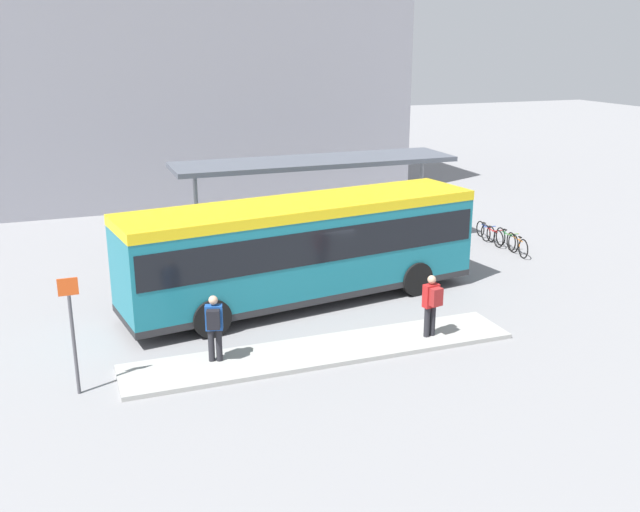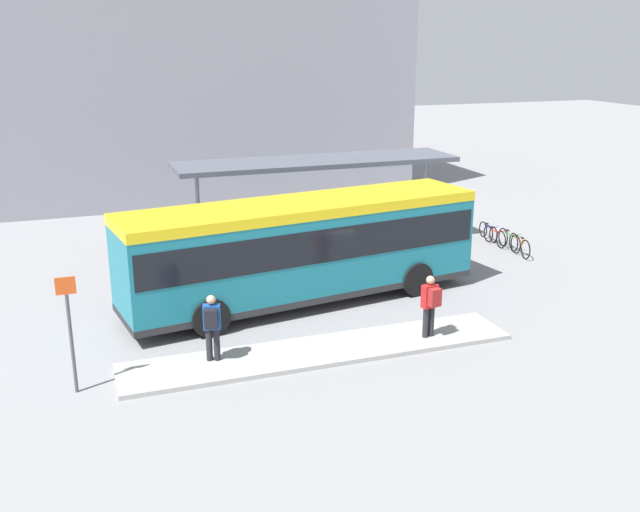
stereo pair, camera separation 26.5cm
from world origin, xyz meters
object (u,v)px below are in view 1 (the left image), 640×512
pedestrian_waiting (432,302)px  bicycle_orange (517,245)px  platform_sign (73,331)px  bicycle_blue (486,231)px  bicycle_red (492,236)px  pedestrian_companion (214,325)px  bicycle_green (507,240)px  potted_planter_near_shelter (267,256)px  city_bus (303,244)px

pedestrian_waiting → bicycle_orange: size_ratio=1.00×
pedestrian_waiting → bicycle_orange: 9.24m
platform_sign → bicycle_blue: bearing=26.8°
bicycle_orange → bicycle_red: bicycle_orange is taller
pedestrian_companion → bicycle_orange: size_ratio=1.00×
bicycle_red → bicycle_blue: bicycle_red is taller
bicycle_green → bicycle_blue: 1.52m
pedestrian_companion → bicycle_blue: bearing=-42.9°
bicycle_red → platform_sign: 17.59m
bicycle_orange → bicycle_red: size_ratio=1.05×
bicycle_blue → potted_planter_near_shelter: potted_planter_near_shelter is taller
potted_planter_near_shelter → bicycle_blue: bearing=7.3°
pedestrian_waiting → bicycle_red: (6.88, 7.52, -0.75)m
city_bus → platform_sign: bearing=-159.1°
bicycle_green → bicycle_blue: bearing=-175.1°
bicycle_red → bicycle_blue: size_ratio=1.07×
platform_sign → city_bus: bearing=29.5°
bicycle_orange → bicycle_red: 1.52m
city_bus → bicycle_green: bearing=8.1°
bicycle_blue → potted_planter_near_shelter: (-9.59, -1.22, 0.31)m
city_bus → platform_sign: 7.81m
bicycle_green → bicycle_red: bicycle_green is taller
pedestrian_companion → bicycle_orange: bearing=-50.7°
pedestrian_waiting → platform_sign: 9.05m
bicycle_red → potted_planter_near_shelter: potted_planter_near_shelter is taller
city_bus → pedestrian_waiting: 4.63m
pedestrian_waiting → bicycle_green: pedestrian_waiting is taller
potted_planter_near_shelter → bicycle_green: bearing=-1.8°
city_bus → bicycle_orange: 9.57m
bicycle_orange → bicycle_green: 0.76m
bicycle_green → bicycle_blue: (0.02, 1.52, -0.04)m
bicycle_blue → platform_sign: (-16.11, -8.15, 1.23)m
city_bus → potted_planter_near_shelter: bearing=86.4°
bicycle_green → pedestrian_companion: bearing=-58.1°
pedestrian_companion → potted_planter_near_shelter: pedestrian_companion is taller
pedestrian_companion → bicycle_blue: (12.85, 7.81, -0.77)m
bicycle_blue → city_bus: bearing=-60.8°
pedestrian_waiting → bicycle_red: bearing=-52.4°
bicycle_blue → platform_sign: platform_sign is taller
platform_sign → pedestrian_waiting: bearing=-0.9°
city_bus → bicycle_red: city_bus is taller
bicycle_orange → bicycle_blue: (0.09, 2.28, -0.04)m
pedestrian_waiting → bicycle_blue: 10.92m
city_bus → bicycle_blue: size_ratio=7.43×
city_bus → bicycle_green: (9.30, 2.79, -1.48)m
bicycle_blue → pedestrian_waiting: bearing=-36.1°
pedestrian_companion → bicycle_green: bearing=-48.0°
bicycle_red → bicycle_blue: bearing=167.6°
pedestrian_waiting → bicycle_blue: pedestrian_waiting is taller
pedestrian_companion → bicycle_blue: 15.05m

